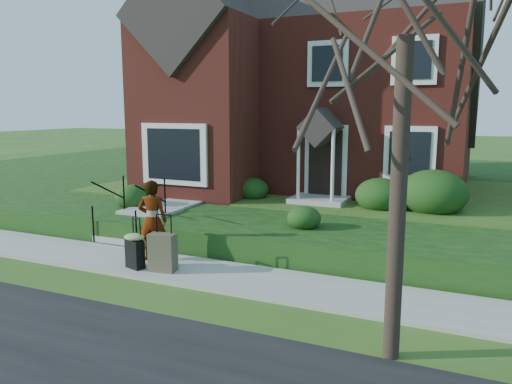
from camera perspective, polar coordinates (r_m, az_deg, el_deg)
The scene contains 11 objects.
ground at distance 10.48m, azimuth -8.17°, elevation -9.05°, with size 120.00×120.00×0.00m, color #2D5119.
sidewalk at distance 10.47m, azimuth -8.18°, elevation -8.84°, with size 60.00×1.60×0.08m, color #9E9B93.
terrace at distance 19.54m, azimuth 19.91°, elevation 0.03°, with size 44.00×20.00×0.60m, color #16330E.
walkway at distance 15.74m, azimuth -6.18°, elevation -0.39°, with size 1.20×6.00×0.06m, color #9E9B93.
main_house at distance 18.92m, azimuth 7.21°, elevation 15.32°, with size 10.40×10.20×9.40m.
front_steps at distance 13.20m, azimuth -13.12°, elevation -3.19°, with size 1.40×2.02×1.50m.
foundation_shrubs at distance 14.32m, azimuth 5.75°, elevation 0.68°, with size 9.94×4.43×1.26m.
woman at distance 10.94m, azimuth -11.74°, elevation -3.19°, with size 0.64×0.42×1.75m, color #999999.
suitcase_black at distance 10.56m, azimuth -13.69°, elevation -6.31°, with size 0.52×0.47×1.05m.
suitcase_olive at distance 10.26m, azimuth -10.62°, elevation -6.79°, with size 0.57×0.37×1.16m.
tree_verge at distance 6.68m, azimuth 16.92°, elevation 20.10°, with size 4.59×4.59×6.56m.
Camera 1 is at (5.39, -8.36, 3.31)m, focal length 35.00 mm.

